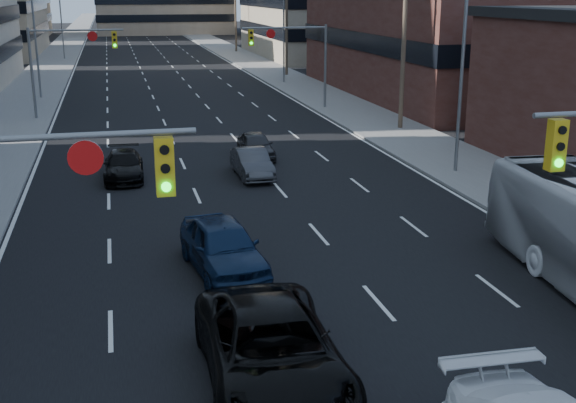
% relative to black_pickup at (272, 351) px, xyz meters
% --- Properties ---
extents(road_surface, '(18.00, 300.00, 0.02)m').
position_rel_black_pickup_xyz_m(road_surface, '(2.00, 121.57, -0.85)').
color(road_surface, black).
rests_on(road_surface, ground).
extents(sidewalk_left, '(5.00, 300.00, 0.15)m').
position_rel_black_pickup_xyz_m(sidewalk_left, '(-9.50, 121.57, -0.78)').
color(sidewalk_left, slate).
rests_on(sidewalk_left, ground).
extents(sidewalk_right, '(5.00, 300.00, 0.15)m').
position_rel_black_pickup_xyz_m(sidewalk_right, '(13.50, 121.57, -0.78)').
color(sidewalk_right, slate).
rests_on(sidewalk_right, ground).
extents(storefront_right_mid, '(20.00, 30.00, 9.00)m').
position_rel_black_pickup_xyz_m(storefront_right_mid, '(26.00, 41.57, 3.64)').
color(storefront_right_mid, '#472119').
rests_on(storefront_right_mid, ground).
extents(office_right_far, '(22.00, 28.00, 14.00)m').
position_rel_black_pickup_xyz_m(office_right_far, '(27.00, 79.57, 6.14)').
color(office_right_far, gray).
rests_on(office_right_far, ground).
extents(bg_block_right, '(22.00, 22.00, 12.00)m').
position_rel_black_pickup_xyz_m(bg_block_right, '(34.00, 121.57, 5.14)').
color(bg_block_right, gray).
rests_on(bg_block_right, ground).
extents(signal_far_left, '(6.09, 0.33, 6.00)m').
position_rel_black_pickup_xyz_m(signal_far_left, '(-5.68, 36.57, 3.44)').
color(signal_far_left, slate).
rests_on(signal_far_left, ground).
extents(signal_far_right, '(6.09, 0.33, 6.00)m').
position_rel_black_pickup_xyz_m(signal_far_right, '(9.68, 36.57, 3.44)').
color(signal_far_right, slate).
rests_on(signal_far_right, ground).
extents(utility_pole_block, '(2.20, 0.28, 11.00)m').
position_rel_black_pickup_xyz_m(utility_pole_block, '(14.20, 27.57, 4.92)').
color(utility_pole_block, '#4C3D2D').
rests_on(utility_pole_block, ground).
extents(utility_pole_midblock, '(2.20, 0.28, 11.00)m').
position_rel_black_pickup_xyz_m(utility_pole_midblock, '(14.20, 57.57, 4.92)').
color(utility_pole_midblock, '#4C3D2D').
rests_on(utility_pole_midblock, ground).
extents(utility_pole_distant, '(2.20, 0.28, 11.00)m').
position_rel_black_pickup_xyz_m(utility_pole_distant, '(14.20, 87.57, 4.92)').
color(utility_pole_distant, '#4C3D2D').
rests_on(utility_pole_distant, ground).
extents(streetlight_left_mid, '(2.03, 0.22, 9.00)m').
position_rel_black_pickup_xyz_m(streetlight_left_mid, '(-8.34, 46.57, 4.19)').
color(streetlight_left_mid, slate).
rests_on(streetlight_left_mid, ground).
extents(streetlight_left_far, '(2.03, 0.22, 9.00)m').
position_rel_black_pickup_xyz_m(streetlight_left_far, '(-8.34, 81.57, 4.19)').
color(streetlight_left_far, slate).
rests_on(streetlight_left_far, ground).
extents(streetlight_right_near, '(2.03, 0.22, 9.00)m').
position_rel_black_pickup_xyz_m(streetlight_right_near, '(12.34, 16.57, 4.19)').
color(streetlight_right_near, slate).
rests_on(streetlight_right_near, ground).
extents(streetlight_right_far, '(2.03, 0.22, 9.00)m').
position_rel_black_pickup_xyz_m(streetlight_right_far, '(12.34, 51.57, 4.19)').
color(streetlight_right_far, slate).
rests_on(streetlight_right_far, ground).
extents(black_pickup, '(3.00, 6.25, 1.72)m').
position_rel_black_pickup_xyz_m(black_pickup, '(0.00, 0.00, 0.00)').
color(black_pickup, black).
rests_on(black_pickup, ground).
extents(sedan_blue, '(2.50, 5.00, 1.63)m').
position_rel_black_pickup_xyz_m(sedan_blue, '(0.00, 6.90, -0.04)').
color(sedan_blue, '#0E1E39').
rests_on(sedan_blue, ground).
extents(sedan_grey_center, '(1.47, 3.99, 1.30)m').
position_rel_black_pickup_xyz_m(sedan_grey_center, '(3.07, 18.20, -0.21)').
color(sedan_grey_center, '#3A3A3D').
rests_on(sedan_grey_center, ground).
extents(sedan_black_far, '(1.88, 4.35, 1.25)m').
position_rel_black_pickup_xyz_m(sedan_black_far, '(-2.68, 19.25, -0.24)').
color(sedan_black_far, black).
rests_on(sedan_black_far, ground).
extents(sedan_grey_right, '(1.63, 3.92, 1.33)m').
position_rel_black_pickup_xyz_m(sedan_grey_right, '(4.00, 22.01, -0.20)').
color(sedan_grey_right, '#2B2B2D').
rests_on(sedan_grey_right, ground).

